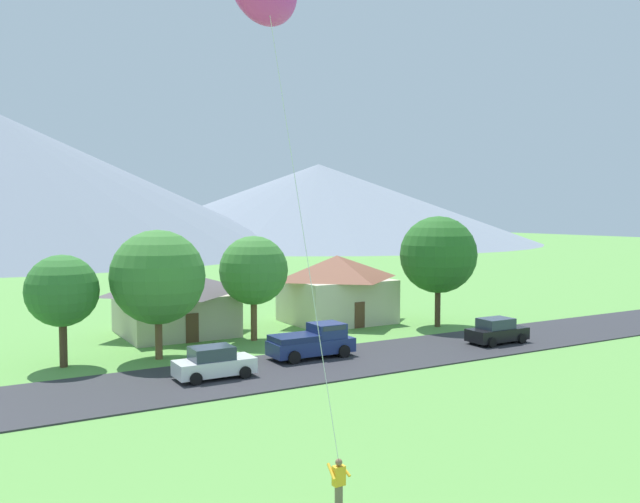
{
  "coord_description": "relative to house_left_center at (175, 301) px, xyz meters",
  "views": [
    {
      "loc": [
        -11.78,
        -2.72,
        8.85
      ],
      "look_at": [
        -0.49,
        16.79,
        7.48
      ],
      "focal_mm": 36.67,
      "sensor_mm": 36.0,
      "label": 1
    }
  ],
  "objects": [
    {
      "name": "parked_car_black_mid_west",
      "position": [
        17.5,
        -14.35,
        -1.54
      ],
      "size": [
        4.22,
        2.12,
        1.68
      ],
      "color": "black",
      "rests_on": "road_strip"
    },
    {
      "name": "tree_near_right",
      "position": [
        3.95,
        -5.0,
        2.43
      ],
      "size": [
        4.74,
        4.74,
        7.22
      ],
      "color": "brown",
      "rests_on": "ground"
    },
    {
      "name": "parked_car_white_west_end",
      "position": [
        -2.23,
        -13.56,
        -1.54
      ],
      "size": [
        4.2,
        2.08,
        1.68
      ],
      "color": "white",
      "rests_on": "road_strip"
    },
    {
      "name": "tree_left_of_center",
      "position": [
        18.47,
        -7.16,
        3.16
      ],
      "size": [
        5.92,
        5.92,
        8.54
      ],
      "color": "#4C3823",
      "rests_on": "ground"
    },
    {
      "name": "road_strip",
      "position": [
        -2.65,
        -13.59,
        -2.36
      ],
      "size": [
        160.0,
        7.53,
        0.08
      ],
      "primitive_type": "cube",
      "color": "#2D2D33",
      "rests_on": "ground"
    },
    {
      "name": "pickup_truck_navy_east_side",
      "position": [
        4.77,
        -11.88,
        -1.34
      ],
      "size": [
        5.21,
        2.33,
        1.99
      ],
      "color": "navy",
      "rests_on": "road_strip"
    },
    {
      "name": "house_left_center",
      "position": [
        0.0,
        0.0,
        0.0
      ],
      "size": [
        8.05,
        7.89,
        4.64
      ],
      "color": "beige",
      "rests_on": "ground"
    },
    {
      "name": "tree_near_left",
      "position": [
        -3.37,
        -7.39,
        2.55
      ],
      "size": [
        5.66,
        5.66,
        7.8
      ],
      "color": "brown",
      "rests_on": "ground"
    },
    {
      "name": "mountain_east_ridge",
      "position": [
        81.77,
        121.14,
        9.02
      ],
      "size": [
        126.66,
        126.66,
        22.85
      ],
      "primitive_type": "cone",
      "color": "gray",
      "rests_on": "ground"
    },
    {
      "name": "tree_right_of_center",
      "position": [
        -8.67,
        -6.66,
        1.96
      ],
      "size": [
        4.1,
        4.1,
        6.44
      ],
      "color": "#4C3823",
      "rests_on": "ground"
    },
    {
      "name": "house_right_center",
      "position": [
        12.89,
        -1.37,
        0.38
      ],
      "size": [
        8.31,
        7.17,
        5.37
      ],
      "color": "beige",
      "rests_on": "ground"
    }
  ]
}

